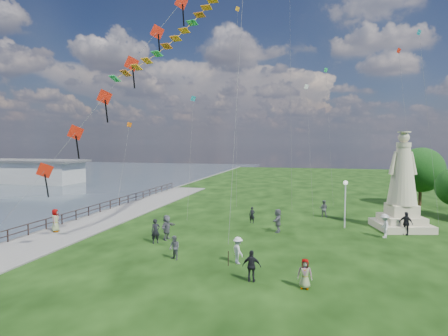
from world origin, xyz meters
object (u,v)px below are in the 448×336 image
(statue, at_px, (402,193))
(person_5, at_px, (167,227))
(lamppost, at_px, (345,194))
(person_7, at_px, (324,209))
(person_3, at_px, (252,266))
(person_9, at_px, (406,223))
(person_11, at_px, (278,220))
(person_0, at_px, (156,231))
(pier_pavilion, at_px, (11,171))
(person_2, at_px, (238,250))
(person_6, at_px, (252,215))
(person_8, at_px, (385,226))
(person_10, at_px, (55,222))
(person_1, at_px, (174,248))
(person_4, at_px, (305,274))

(statue, xyz_separation_m, person_5, (-17.98, -8.03, -2.17))
(lamppost, height_order, person_7, lamppost)
(person_3, xyz_separation_m, person_9, (10.23, 12.89, 0.08))
(statue, relative_size, person_11, 4.32)
(person_7, xyz_separation_m, person_9, (6.24, -5.72, 0.09))
(person_0, bearing_deg, pier_pavilion, 105.14)
(person_3, relative_size, person_9, 0.91)
(pier_pavilion, xyz_separation_m, person_2, (52.98, -38.43, -1.02))
(person_6, xyz_separation_m, person_8, (10.81, -2.70, 0.18))
(statue, distance_m, person_10, 28.89)
(person_3, bearing_deg, person_2, -65.60)
(person_7, distance_m, person_9, 8.47)
(person_0, relative_size, person_1, 1.17)
(person_7, bearing_deg, person_3, 87.11)
(person_0, xyz_separation_m, person_11, (8.32, 5.57, 0.07))
(person_2, distance_m, person_4, 5.06)
(person_0, height_order, person_4, person_0)
(person_7, xyz_separation_m, person_11, (-3.76, -7.26, 0.12))
(person_5, xyz_separation_m, person_9, (17.90, 5.98, -0.03))
(statue, xyz_separation_m, person_6, (-12.69, -0.75, -2.38))
(person_1, height_order, person_2, person_2)
(person_0, bearing_deg, person_4, -66.46)
(lamppost, height_order, person_1, lamppost)
(person_2, distance_m, person_8, 13.07)
(person_4, bearing_deg, person_1, 162.49)
(lamppost, relative_size, person_5, 2.15)
(person_2, bearing_deg, lamppost, -69.18)
(statue, relative_size, person_10, 4.43)
(person_4, relative_size, person_9, 0.82)
(person_1, height_order, person_3, person_3)
(statue, distance_m, person_4, 17.12)
(person_6, bearing_deg, person_5, -111.86)
(person_9, bearing_deg, lamppost, -159.49)
(person_10, bearing_deg, person_8, -98.58)
(person_6, bearing_deg, person_9, 8.23)
(lamppost, height_order, person_9, lamppost)
(person_5, relative_size, person_9, 1.03)
(person_2, relative_size, person_9, 0.88)
(person_0, relative_size, person_3, 1.05)
(person_6, height_order, person_9, person_9)
(lamppost, distance_m, person_2, 13.58)
(person_10, bearing_deg, person_5, -107.87)
(lamppost, relative_size, person_6, 2.74)
(pier_pavilion, distance_m, person_3, 68.16)
(pier_pavilion, bearing_deg, person_6, -27.49)
(person_5, bearing_deg, pier_pavilion, 61.51)
(person_0, distance_m, person_10, 9.25)
(statue, xyz_separation_m, person_1, (-15.64, -12.43, -2.36))
(person_1, xyz_separation_m, person_3, (5.34, -2.51, 0.09))
(person_0, xyz_separation_m, person_7, (12.08, 12.83, -0.05))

